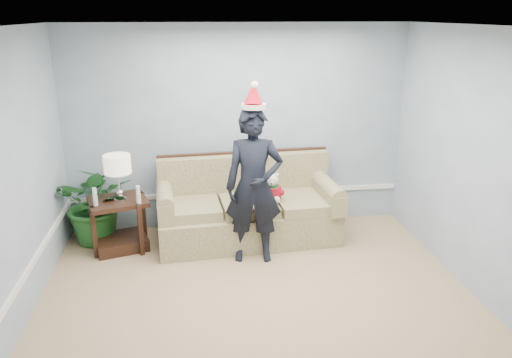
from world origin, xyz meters
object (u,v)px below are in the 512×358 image
Objects in this scene: man at (254,186)px; houseplant at (97,202)px; teddy_bear at (272,191)px; side_table at (120,229)px; sofa at (247,210)px; table_lamp at (117,166)px.

houseplant is at bearing 164.37° from man.
side_table is at bearing -168.55° from teddy_bear.
houseplant is at bearing 139.20° from side_table.
houseplant is (-1.90, 0.13, 0.16)m from sofa.
table_lamp reaches higher than side_table.
man is (0.01, -0.60, 0.53)m from sofa.
table_lamp reaches higher than houseplant.
teddy_bear is at bearing 61.52° from man.
sofa is 0.81m from man.
sofa is 4.09× the size of table_lamp.
table_lamp is (0.04, -0.05, 0.83)m from side_table.
teddy_bear is at bearing -1.65° from side_table.
houseplant is at bearing 138.23° from table_lamp.
table_lamp is 1.53× the size of teddy_bear.
teddy_bear is at bearing -8.04° from houseplant.
side_table is 0.75× the size of houseplant.
sofa is 6.27× the size of teddy_bear.
sofa is 1.61m from side_table.
table_lamp is 0.31× the size of man.
side_table is (-1.60, -0.12, -0.12)m from sofa.
man reaches higher than side_table.
side_table is at bearing 168.86° from man.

